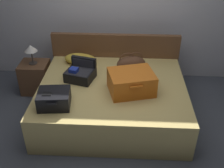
# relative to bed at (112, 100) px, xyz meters

# --- Properties ---
(ground_plane) EXTENTS (12.00, 12.00, 0.00)m
(ground_plane) POSITION_rel_bed_xyz_m (0.00, -0.40, -0.26)
(ground_plane) COLOR #4C515B
(back_wall) EXTENTS (8.00, 0.10, 2.60)m
(back_wall) POSITION_rel_bed_xyz_m (0.00, 1.25, 1.04)
(back_wall) COLOR silver
(back_wall) RESTS_ON ground
(bed) EXTENTS (2.01, 1.67, 0.52)m
(bed) POSITION_rel_bed_xyz_m (0.00, 0.00, 0.00)
(bed) COLOR tan
(bed) RESTS_ON ground
(headboard) EXTENTS (2.05, 0.08, 0.90)m
(headboard) POSITION_rel_bed_xyz_m (0.00, 0.88, 0.19)
(headboard) COLOR brown
(headboard) RESTS_ON ground
(hard_case_large) EXTENTS (0.66, 0.58, 0.28)m
(hard_case_large) POSITION_rel_bed_xyz_m (0.25, -0.13, 0.40)
(hard_case_large) COLOR #D16619
(hard_case_large) RESTS_ON bed
(hard_case_medium) EXTENTS (0.41, 0.38, 0.21)m
(hard_case_medium) POSITION_rel_bed_xyz_m (-0.69, -0.50, 0.36)
(hard_case_medium) COLOR black
(hard_case_medium) RESTS_ON bed
(hard_case_small) EXTENTS (0.44, 0.42, 0.28)m
(hard_case_small) POSITION_rel_bed_xyz_m (-0.46, 0.14, 0.35)
(hard_case_small) COLOR black
(hard_case_small) RESTS_ON bed
(duffel_bag) EXTENTS (0.47, 0.33, 0.30)m
(duffel_bag) POSITION_rel_bed_xyz_m (0.25, 0.43, 0.38)
(duffel_bag) COLOR brown
(duffel_bag) RESTS_ON bed
(pillow_near_headboard) EXTENTS (0.54, 0.35, 0.16)m
(pillow_near_headboard) POSITION_rel_bed_xyz_m (-0.53, 0.60, 0.34)
(pillow_near_headboard) COLOR gold
(pillow_near_headboard) RESTS_ON bed
(nightstand) EXTENTS (0.44, 0.40, 0.50)m
(nightstand) POSITION_rel_bed_xyz_m (-1.29, 0.59, -0.01)
(nightstand) COLOR brown
(nightstand) RESTS_ON ground
(table_lamp) EXTENTS (0.20, 0.20, 0.32)m
(table_lamp) POSITION_rel_bed_xyz_m (-1.29, 0.59, 0.49)
(table_lamp) COLOR #3F3833
(table_lamp) RESTS_ON nightstand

